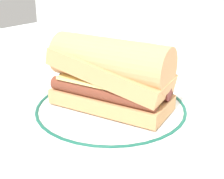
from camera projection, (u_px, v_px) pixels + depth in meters
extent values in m
plane|color=silver|center=(111.00, 113.00, 0.62)|extent=(1.50, 1.50, 0.00)
cylinder|color=white|center=(112.00, 109.00, 0.62)|extent=(0.29, 0.29, 0.01)
torus|color=#195947|center=(112.00, 106.00, 0.62)|extent=(0.27, 0.27, 0.01)
cube|color=tan|center=(112.00, 98.00, 0.61)|extent=(0.23, 0.14, 0.03)
cylinder|color=brown|center=(101.00, 93.00, 0.57)|extent=(0.19, 0.08, 0.02)
cylinder|color=brown|center=(109.00, 88.00, 0.59)|extent=(0.19, 0.08, 0.02)
cylinder|color=maroon|center=(115.00, 83.00, 0.61)|extent=(0.19, 0.08, 0.02)
cylinder|color=maroon|center=(122.00, 79.00, 0.63)|extent=(0.19, 0.08, 0.02)
cube|color=#EAD67A|center=(112.00, 78.00, 0.59)|extent=(0.19, 0.13, 0.01)
cube|color=tan|center=(112.00, 69.00, 0.59)|extent=(0.23, 0.14, 0.07)
cylinder|color=tan|center=(112.00, 60.00, 0.58)|extent=(0.22, 0.13, 0.08)
cylinder|color=silver|center=(146.00, 55.00, 0.79)|extent=(0.06, 0.06, 0.09)
cylinder|color=gold|center=(145.00, 62.00, 0.80)|extent=(0.06, 0.06, 0.06)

